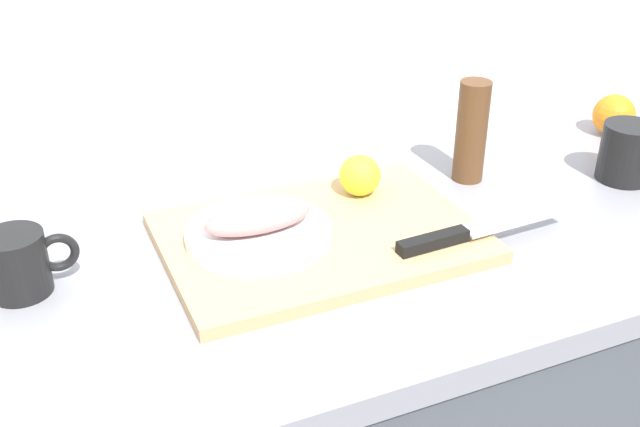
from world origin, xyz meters
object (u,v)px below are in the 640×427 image
at_px(fish_fillet, 258,218).
at_px(coffee_mug_2, 19,263).
at_px(chef_knife, 464,233).
at_px(lemon_0, 360,175).
at_px(cutting_board, 320,237).
at_px(pepper_mill, 471,132).
at_px(white_plate, 259,234).
at_px(coffee_mug_0, 628,152).

distance_m(fish_fillet, coffee_mug_2, 0.32).
bearing_deg(chef_knife, lemon_0, 109.74).
bearing_deg(fish_fillet, cutting_board, -11.52).
bearing_deg(chef_knife, pepper_mill, 53.03).
bearing_deg(lemon_0, fish_fillet, -160.94).
distance_m(lemon_0, pepper_mill, 0.21).
xyz_separation_m(cutting_board, pepper_mill, (0.32, 0.10, 0.08)).
bearing_deg(white_plate, pepper_mill, 11.11).
height_order(white_plate, pepper_mill, pepper_mill).
bearing_deg(chef_knife, fish_fillet, 153.74).
distance_m(lemon_0, coffee_mug_0, 0.47).
xyz_separation_m(coffee_mug_2, pepper_mill, (0.73, 0.05, 0.04)).
height_order(lemon_0, coffee_mug_2, same).
bearing_deg(coffee_mug_2, pepper_mill, 4.23).
bearing_deg(fish_fillet, coffee_mug_0, -2.43).
xyz_separation_m(chef_knife, coffee_mug_0, (0.38, 0.09, 0.02)).
relative_size(coffee_mug_0, pepper_mill, 0.75).
relative_size(white_plate, coffee_mug_0, 1.62).
distance_m(fish_fillet, chef_knife, 0.30).
xyz_separation_m(chef_knife, pepper_mill, (0.14, 0.20, 0.06)).
distance_m(white_plate, coffee_mug_2, 0.32).
bearing_deg(white_plate, chef_knife, -23.70).
distance_m(chef_knife, lemon_0, 0.20).
distance_m(cutting_board, chef_knife, 0.21).
bearing_deg(pepper_mill, fish_fillet, -168.89).
xyz_separation_m(white_plate, chef_knife, (0.27, -0.12, 0.00)).
bearing_deg(coffee_mug_0, cutting_board, 179.02).
bearing_deg(fish_fillet, chef_knife, -23.70).
bearing_deg(coffee_mug_2, chef_knife, -13.74).
relative_size(white_plate, coffee_mug_2, 1.74).
bearing_deg(pepper_mill, cutting_board, -162.90).
bearing_deg(pepper_mill, chef_knife, -124.41).
bearing_deg(white_plate, coffee_mug_2, 175.38).
distance_m(coffee_mug_2, pepper_mill, 0.73).
xyz_separation_m(white_plate, lemon_0, (0.19, 0.07, 0.03)).
height_order(cutting_board, coffee_mug_0, coffee_mug_0).
bearing_deg(lemon_0, cutting_board, -141.17).
bearing_deg(white_plate, lemon_0, 19.06).
height_order(cutting_board, lemon_0, lemon_0).
xyz_separation_m(coffee_mug_0, coffee_mug_2, (-0.97, 0.05, -0.01)).
relative_size(chef_knife, lemon_0, 4.43).
bearing_deg(fish_fillet, coffee_mug_2, 175.38).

